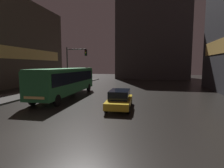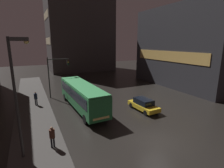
{
  "view_description": "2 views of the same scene",
  "coord_description": "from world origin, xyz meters",
  "px_view_note": "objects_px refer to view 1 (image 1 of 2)",
  "views": [
    {
      "loc": [
        5.46,
        -7.16,
        3.42
      ],
      "look_at": [
        1.55,
        10.36,
        1.5
      ],
      "focal_mm": 28.0,
      "sensor_mm": 36.0,
      "label": 1
    },
    {
      "loc": [
        -9.07,
        -10.15,
        8.02
      ],
      "look_at": [
        1.68,
        12.2,
        2.19
      ],
      "focal_mm": 28.0,
      "sensor_mm": 36.0,
      "label": 2
    }
  ],
  "objects_px": {
    "pedestrian_mid": "(43,82)",
    "traffic_light_main": "(74,61)",
    "car_taxi": "(120,99)",
    "bus_near": "(66,79)"
  },
  "relations": [
    {
      "from": "pedestrian_mid",
      "to": "traffic_light_main",
      "type": "distance_m",
      "value": 5.21
    },
    {
      "from": "car_taxi",
      "to": "traffic_light_main",
      "type": "xyz_separation_m",
      "value": [
        -8.53,
        10.2,
        3.32
      ]
    },
    {
      "from": "bus_near",
      "to": "traffic_light_main",
      "type": "relative_size",
      "value": 1.91
    },
    {
      "from": "bus_near",
      "to": "traffic_light_main",
      "type": "bearing_deg",
      "value": -75.09
    },
    {
      "from": "bus_near",
      "to": "car_taxi",
      "type": "relative_size",
      "value": 2.66
    },
    {
      "from": "traffic_light_main",
      "to": "bus_near",
      "type": "bearing_deg",
      "value": -72.77
    },
    {
      "from": "car_taxi",
      "to": "pedestrian_mid",
      "type": "height_order",
      "value": "pedestrian_mid"
    },
    {
      "from": "car_taxi",
      "to": "pedestrian_mid",
      "type": "relative_size",
      "value": 2.44
    },
    {
      "from": "car_taxi",
      "to": "pedestrian_mid",
      "type": "distance_m",
      "value": 13.76
    },
    {
      "from": "pedestrian_mid",
      "to": "traffic_light_main",
      "type": "height_order",
      "value": "traffic_light_main"
    }
  ]
}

